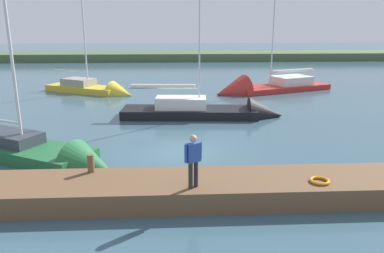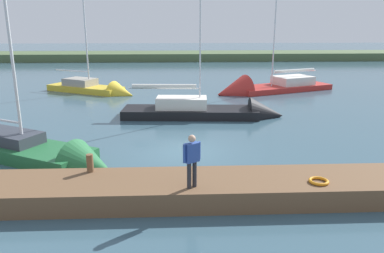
% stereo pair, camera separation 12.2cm
% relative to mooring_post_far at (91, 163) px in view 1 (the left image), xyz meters
% --- Properties ---
extents(ground_plane, '(200.00, 200.00, 0.00)m').
position_rel_mooring_post_far_xyz_m(ground_plane, '(-3.47, -4.17, -1.07)').
color(ground_plane, '#385666').
extents(far_shoreline, '(180.00, 8.00, 2.40)m').
position_rel_mooring_post_far_xyz_m(far_shoreline, '(-3.47, -50.53, -1.07)').
color(far_shoreline, '#4C603D').
rests_on(far_shoreline, ground_plane).
extents(dock_pier, '(23.10, 2.37, 0.74)m').
position_rel_mooring_post_far_xyz_m(dock_pier, '(-3.47, 0.83, -0.69)').
color(dock_pier, brown).
rests_on(dock_pier, ground_plane).
extents(mooring_post_far, '(0.24, 0.24, 0.65)m').
position_rel_mooring_post_far_xyz_m(mooring_post_far, '(0.00, 0.00, 0.00)').
color(mooring_post_far, brown).
rests_on(mooring_post_far, dock_pier).
extents(life_ring_buoy, '(0.66, 0.66, 0.10)m').
position_rel_mooring_post_far_xyz_m(life_ring_buoy, '(-7.75, 1.31, -0.27)').
color(life_ring_buoy, orange).
rests_on(life_ring_buoy, dock_pier).
extents(sailboat_behind_pier, '(10.38, 3.06, 11.95)m').
position_rel_mooring_post_far_xyz_m(sailboat_behind_pier, '(-5.61, -10.83, -0.83)').
color(sailboat_behind_pier, black).
rests_on(sailboat_behind_pier, ground_plane).
extents(sailboat_near_dock, '(8.49, 5.93, 9.28)m').
position_rel_mooring_post_far_xyz_m(sailboat_near_dock, '(3.67, -19.97, -0.90)').
color(sailboat_near_dock, gold).
rests_on(sailboat_near_dock, ground_plane).
extents(sailboat_far_right, '(11.37, 6.88, 11.44)m').
position_rel_mooring_post_far_xyz_m(sailboat_far_right, '(-10.40, -19.58, -0.86)').
color(sailboat_far_right, '#B22823').
rests_on(sailboat_far_right, ground_plane).
extents(sailboat_mid_channel, '(9.28, 6.45, 10.54)m').
position_rel_mooring_post_far_xyz_m(sailboat_mid_channel, '(2.94, -3.27, -0.89)').
color(sailboat_mid_channel, '#236638').
rests_on(sailboat_mid_channel, ground_plane).
extents(person_on_dock, '(0.57, 0.44, 1.76)m').
position_rel_mooring_post_far_xyz_m(person_on_dock, '(-3.54, 1.48, 0.70)').
color(person_on_dock, '#28282D').
rests_on(person_on_dock, dock_pier).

